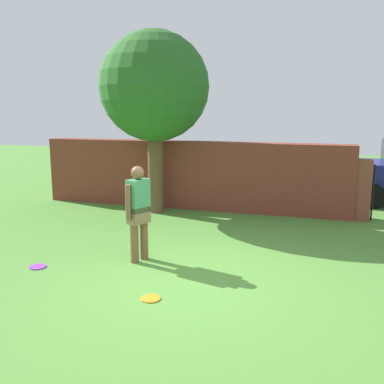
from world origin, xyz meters
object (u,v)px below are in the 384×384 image
Objects in this scene: frisbee_purple at (38,267)px; person at (138,209)px; frisbee_orange at (150,299)px; tree at (154,88)px.

person is at bearing 28.69° from frisbee_purple.
person reaches higher than frisbee_orange.
frisbee_orange is at bearing -69.04° from tree.
frisbee_orange is at bearing -128.44° from person.
frisbee_purple is (-2.22, 0.56, 0.00)m from frisbee_orange.
tree is at bearing 39.48° from person.
person is 6.00× the size of frisbee_purple.
tree is 5.18m from frisbee_purple.
person is 1.79m from frisbee_orange.
frisbee_orange is 1.00× the size of frisbee_purple.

